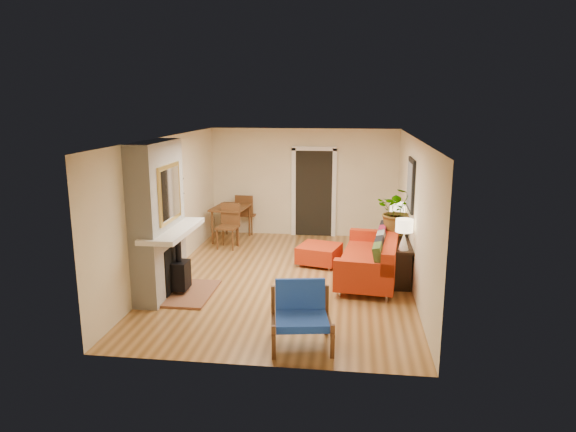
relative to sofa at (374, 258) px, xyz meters
name	(u,v)px	position (x,y,z in m)	size (l,w,h in m)	color
room_shell	(327,190)	(-1.00, 2.45, 0.84)	(6.50, 6.50, 6.50)	#B68146
fireplace	(160,223)	(-3.61, -1.19, 0.84)	(1.09, 1.68, 2.60)	white
sofa	(374,258)	(0.00, 0.00, 0.00)	(1.26, 2.42, 0.91)	silver
ottoman	(319,253)	(-1.07, 0.76, -0.17)	(0.95, 0.95, 0.39)	silver
blue_chair	(301,311)	(-1.08, -2.73, 0.05)	(0.92, 0.90, 0.84)	brown
dining_table	(234,213)	(-3.18, 2.36, 0.25)	(0.92, 1.87, 0.99)	brown
console_table	(399,246)	(0.46, 0.26, 0.18)	(0.34, 1.85, 0.72)	black
lamp_near	(404,231)	(0.46, -0.49, 0.66)	(0.30, 0.30, 0.54)	white
lamp_far	(397,213)	(0.46, 0.96, 0.66)	(0.30, 0.30, 0.54)	white
houseplant	(399,211)	(0.45, 0.55, 0.79)	(0.84, 0.73, 0.94)	#1E5919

